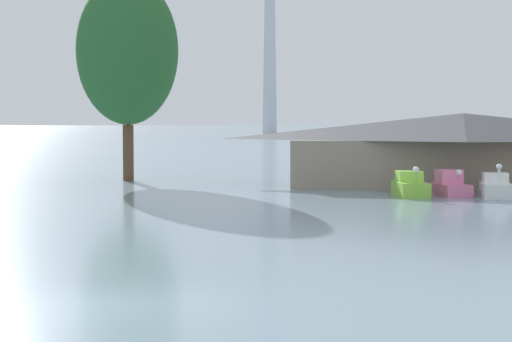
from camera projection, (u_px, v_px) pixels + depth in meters
name	position (u px, v px, depth m)	size (l,w,h in m)	color
ground_plane	(113.00, 306.00, 17.86)	(2000.00, 2000.00, 0.00)	gray
pedal_boat_lime	(410.00, 186.00, 43.98)	(2.11, 2.88, 1.62)	#8CCC3F
pedal_boat_pink	(451.00, 186.00, 44.59)	(2.20, 3.08, 1.44)	pink
pedal_boat_white	(496.00, 188.00, 43.38)	(1.60, 2.63, 1.78)	white
boathouse	(463.00, 148.00, 50.29)	(21.08, 8.29, 4.38)	gray
shoreline_tree_tall_left	(127.00, 51.00, 55.46)	(6.64, 6.64, 13.38)	brown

